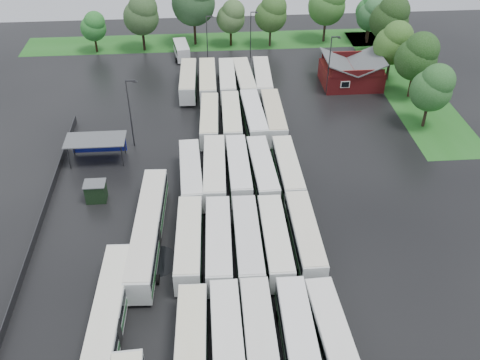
{
  "coord_description": "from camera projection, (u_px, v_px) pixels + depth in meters",
  "views": [
    {
      "loc": [
        -2.28,
        -42.25,
        42.07
      ],
      "look_at": [
        2.0,
        12.0,
        2.5
      ],
      "focal_mm": 40.0,
      "sensor_mm": 36.0,
      "label": 1
    }
  ],
  "objects": [
    {
      "name": "ground",
      "position": [
        230.0,
        263.0,
        58.96
      ],
      "size": [
        160.0,
        160.0,
        0.0
      ],
      "primitive_type": "plane",
      "color": "black",
      "rests_on": "ground"
    },
    {
      "name": "brick_building",
      "position": [
        351.0,
        75.0,
        93.87
      ],
      "size": [
        10.07,
        8.6,
        5.39
      ],
      "color": "maroon",
      "rests_on": "ground"
    },
    {
      "name": "wash_shed",
      "position": [
        96.0,
        141.0,
        73.86
      ],
      "size": [
        8.2,
        4.2,
        3.58
      ],
      "color": "#2D2D30",
      "rests_on": "ground"
    },
    {
      "name": "utility_hut",
      "position": [
        96.0,
        191.0,
        67.31
      ],
      "size": [
        2.7,
        2.2,
        2.62
      ],
      "color": "black",
      "rests_on": "ground"
    },
    {
      "name": "grass_strip_north",
      "position": [
        220.0,
        41.0,
        111.33
      ],
      "size": [
        80.0,
        10.0,
        0.01
      ],
      "primitive_type": "cube",
      "color": "#1F5E1B",
      "rests_on": "ground"
    },
    {
      "name": "grass_strip_east",
      "position": [
        404.0,
        82.0,
        95.62
      ],
      "size": [
        10.0,
        50.0,
        0.01
      ],
      "primitive_type": "cube",
      "color": "#1F5E1B",
      "rests_on": "ground"
    },
    {
      "name": "west_fence",
      "position": [
        40.0,
        222.0,
        63.64
      ],
      "size": [
        0.1,
        50.0,
        1.2
      ],
      "primitive_type": "cube",
      "color": "#2D2D30",
      "rests_on": "ground"
    },
    {
      "name": "bus_r1c0",
      "position": [
        191.0,
        350.0,
        47.4
      ],
      "size": [
        3.21,
        13.07,
        3.61
      ],
      "rotation": [
        0.0,
        0.0,
        -0.04
      ],
      "color": "silver",
      "rests_on": "ground"
    },
    {
      "name": "bus_r1c1",
      "position": [
        227.0,
        344.0,
        47.85
      ],
      "size": [
        2.82,
        13.04,
        3.63
      ],
      "rotation": [
        0.0,
        0.0,
        -0.0
      ],
      "color": "silver",
      "rests_on": "ground"
    },
    {
      "name": "bus_r1c2",
      "position": [
        260.0,
        342.0,
        48.0
      ],
      "size": [
        2.94,
        13.17,
        3.66
      ],
      "rotation": [
        0.0,
        0.0,
        -0.01
      ],
      "color": "silver",
      "rests_on": "ground"
    },
    {
      "name": "bus_r1c3",
      "position": [
        299.0,
        342.0,
        48.04
      ],
      "size": [
        3.02,
        13.24,
        3.67
      ],
      "rotation": [
        0.0,
        0.0,
        -0.02
      ],
      "color": "silver",
      "rests_on": "ground"
    },
    {
      "name": "bus_r1c4",
      "position": [
        333.0,
        341.0,
        48.17
      ],
      "size": [
        3.25,
        12.96,
        3.58
      ],
      "rotation": [
        0.0,
        0.0,
        0.04
      ],
      "color": "silver",
      "rests_on": "ground"
    },
    {
      "name": "bus_r2c0",
      "position": [
        189.0,
        243.0,
        58.71
      ],
      "size": [
        3.17,
        12.97,
        3.59
      ],
      "rotation": [
        0.0,
        0.0,
        -0.03
      ],
      "color": "silver",
      "rests_on": "ground"
    },
    {
      "name": "bus_r2c1",
      "position": [
        219.0,
        244.0,
        58.55
      ],
      "size": [
        3.2,
        13.16,
        3.64
      ],
      "rotation": [
        0.0,
        0.0,
        -0.03
      ],
      "color": "silver",
      "rests_on": "ground"
    },
    {
      "name": "bus_r2c2",
      "position": [
        247.0,
        242.0,
        58.7
      ],
      "size": [
        2.96,
        13.08,
        3.63
      ],
      "rotation": [
        0.0,
        0.0,
        -0.01
      ],
      "color": "silver",
      "rests_on": "ground"
    },
    {
      "name": "bus_r2c3",
      "position": [
        275.0,
        241.0,
        58.94
      ],
      "size": [
        2.88,
        12.88,
        3.58
      ],
      "rotation": [
        0.0,
        0.0,
        -0.01
      ],
      "color": "silver",
      "rests_on": "ground"
    },
    {
      "name": "bus_r2c4",
      "position": [
        305.0,
        236.0,
        59.56
      ],
      "size": [
        2.81,
        12.88,
        3.58
      ],
      "rotation": [
        0.0,
        0.0,
        -0.01
      ],
      "color": "silver",
      "rests_on": "ground"
    },
    {
      "name": "bus_r3c0",
      "position": [
        191.0,
        175.0,
        69.2
      ],
      "size": [
        3.12,
        12.78,
        3.53
      ],
      "rotation": [
        0.0,
        0.0,
        0.03
      ],
      "color": "silver",
      "rests_on": "ground"
    },
    {
      "name": "bus_r3c1",
      "position": [
        215.0,
        172.0,
        69.59
      ],
      "size": [
        3.31,
        13.42,
        3.71
      ],
      "rotation": [
        0.0,
        0.0,
        -0.04
      ],
      "color": "silver",
      "rests_on": "ground"
    },
    {
      "name": "bus_r3c2",
      "position": [
        238.0,
        170.0,
        70.06
      ],
      "size": [
        2.78,
        12.82,
        3.56
      ],
      "rotation": [
        0.0,
        0.0,
        -0.0
      ],
      "color": "silver",
      "rests_on": "ground"
    },
    {
      "name": "bus_r3c3",
      "position": [
        262.0,
        171.0,
        69.86
      ],
      "size": [
        3.12,
        12.89,
        3.57
      ],
      "rotation": [
        0.0,
        0.0,
        0.03
      ],
      "color": "silver",
      "rests_on": "ground"
    },
    {
      "name": "bus_r3c4",
      "position": [
        288.0,
        170.0,
        70.06
      ],
      "size": [
        2.7,
        12.63,
        3.52
      ],
      "rotation": [
        0.0,
        0.0,
        0.0
      ],
      "color": "silver",
      "rests_on": "ground"
    },
    {
      "name": "bus_r4c1",
      "position": [
        210.0,
        120.0,
        80.63
      ],
      "size": [
        3.24,
        12.75,
        3.52
      ],
      "rotation": [
        0.0,
        0.0,
        -0.05
      ],
      "color": "silver",
      "rests_on": "ground"
    },
    {
      "name": "bus_r4c2",
      "position": [
        231.0,
        119.0,
        80.84
      ],
      "size": [
        3.07,
        13.03,
        3.61
      ],
      "rotation": [
        0.0,
        0.0,
        -0.02
      ],
      "color": "silver",
      "rests_on": "ground"
    },
    {
      "name": "bus_r4c3",
      "position": [
        254.0,
        118.0,
        81.13
      ],
      "size": [
        3.19,
        13.18,
        3.65
      ],
      "rotation": [
        0.0,
        0.0,
        0.03
      ],
      "color": "silver",
      "rests_on": "ground"
    },
    {
      "name": "bus_r4c4",
      "position": [
        273.0,
        117.0,
        81.31
      ],
      "size": [
        2.97,
        13.11,
        3.64
      ],
      "rotation": [
        0.0,
        0.0,
        -0.01
      ],
      "color": "silver",
      "rests_on": "ground"
    },
    {
      "name": "bus_r5c0",
      "position": [
        188.0,
        81.0,
        91.67
      ],
      "size": [
        3.04,
        12.68,
        3.51
      ],
      "rotation": [
        0.0,
        0.0,
        -0.03
      ],
      "color": "silver",
      "rests_on": "ground"
    },
    {
      "name": "bus_r5c1",
      "position": [
        208.0,
        81.0,
        91.35
      ],
      "size": [
        2.98,
        13.13,
        3.64
      ],
      "rotation": [
        0.0,
        0.0,
        -0.02
      ],
      "color": "silver",
      "rests_on": "ground"
    },
    {
      "name": "bus_r5c2",
      "position": [
        227.0,
        81.0,
        91.76
      ],
      "size": [
        3.02,
        12.68,
        3.51
      ],
      "rotation": [
        0.0,
        0.0,
        -0.03
      ],
      "color": "silver",
      "rests_on": "ground"
    },
    {
      "name": "bus_r5c3",
      "position": [
        244.0,
        80.0,
        91.82
      ],
      "size": [
        3.21,
        12.9,
        3.56
      ],
      "rotation": [
        0.0,
        0.0,
        0.04
      ],
      "color": "silver",
      "rests_on": "ground"
    },
    {
      "name": "bus_r5c4",
      "position": [
        262.0,
        80.0,
        92.01
      ],
      "size": [
        3.31,
        13.02,
        3.59
      ],
      "rotation": [
        0.0,
        0.0,
        -0.04
      ],
      "color": "silver",
      "rests_on": "ground"
    },
    {
      "name": "artic_bus_west_b",
      "position": [
        148.0,
        230.0,
        60.38
      ],
      "size": [
        3.76,
        19.69,
        3.63
      ],
      "rotation": [
        0.0,
        0.0,
        -0.05
      ],
      "color": "silver",
      "rests_on": "ground"
    },
    {
      "name": "artic_bus_west_c",
      "position": [
        107.0,
        325.0,
        49.61
      ],
      "size": [
        3.39,
        19.01,
        3.51
      ],
      "rotation": [
        0.0,
        0.0,
        -0.04
      ],
      "color": "silver",
      "rests_on": "ground"
    },
    {
      "name": "minibus",
      "position": [
        182.0,
        50.0,
        103.58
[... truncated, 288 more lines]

